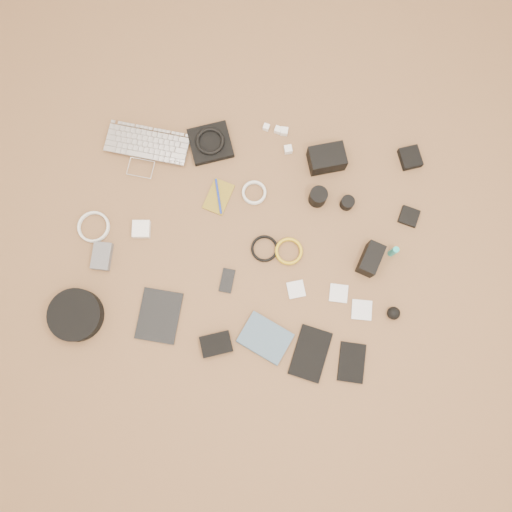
# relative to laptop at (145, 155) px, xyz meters

# --- Properties ---
(room_shell) EXTENTS (4.04, 4.04, 2.58)m
(room_shell) POSITION_rel_laptop_xyz_m (0.48, -0.34, 1.24)
(room_shell) COLOR brown
(room_shell) RESTS_ON ground
(laptop) EXTENTS (0.37, 0.27, 0.03)m
(laptop) POSITION_rel_laptop_xyz_m (0.00, 0.00, 0.00)
(laptop) COLOR #BBBCC0
(laptop) RESTS_ON ground
(headphone_pouch) EXTENTS (0.22, 0.21, 0.03)m
(headphone_pouch) POSITION_rel_laptop_xyz_m (0.27, 0.09, 0.00)
(headphone_pouch) COLOR black
(headphone_pouch) RESTS_ON ground
(headphones) EXTENTS (0.15, 0.15, 0.02)m
(headphones) POSITION_rel_laptop_xyz_m (0.27, 0.09, 0.02)
(headphones) COLOR black
(headphones) RESTS_ON headphone_pouch
(charger_a) EXTENTS (0.03, 0.03, 0.02)m
(charger_a) POSITION_rel_laptop_xyz_m (0.50, 0.19, -0.00)
(charger_a) COLOR white
(charger_a) RESTS_ON ground
(charger_b) EXTENTS (0.03, 0.03, 0.03)m
(charger_b) POSITION_rel_laptop_xyz_m (0.55, 0.18, -0.00)
(charger_b) COLOR white
(charger_b) RESTS_ON ground
(charger_c) EXTENTS (0.03, 0.03, 0.03)m
(charger_c) POSITION_rel_laptop_xyz_m (0.58, 0.18, 0.00)
(charger_c) COLOR white
(charger_c) RESTS_ON ground
(charger_d) EXTENTS (0.04, 0.04, 0.03)m
(charger_d) POSITION_rel_laptop_xyz_m (0.61, 0.10, 0.00)
(charger_d) COLOR white
(charger_d) RESTS_ON ground
(dslr_camera) EXTENTS (0.17, 0.14, 0.09)m
(dslr_camera) POSITION_rel_laptop_xyz_m (0.77, 0.07, 0.03)
(dslr_camera) COLOR black
(dslr_camera) RESTS_ON ground
(lens_pouch) EXTENTS (0.11, 0.12, 0.03)m
(lens_pouch) POSITION_rel_laptop_xyz_m (1.13, 0.13, 0.00)
(lens_pouch) COLOR black
(lens_pouch) RESTS_ON ground
(notebook_olive) EXTENTS (0.13, 0.16, 0.01)m
(notebook_olive) POSITION_rel_laptop_xyz_m (0.34, -0.14, -0.01)
(notebook_olive) COLOR olive
(notebook_olive) RESTS_ON ground
(pen_blue) EXTENTS (0.05, 0.15, 0.01)m
(pen_blue) POSITION_rel_laptop_xyz_m (0.34, -0.14, -0.00)
(pen_blue) COLOR #1429A3
(pen_blue) RESTS_ON notebook_olive
(cable_white_a) EXTENTS (0.13, 0.13, 0.01)m
(cable_white_a) POSITION_rel_laptop_xyz_m (0.49, -0.11, -0.01)
(cable_white_a) COLOR silver
(cable_white_a) RESTS_ON ground
(lens_a) EXTENTS (0.09, 0.09, 0.08)m
(lens_a) POSITION_rel_laptop_xyz_m (0.75, -0.10, 0.03)
(lens_a) COLOR black
(lens_a) RESTS_ON ground
(lens_b) EXTENTS (0.06, 0.06, 0.05)m
(lens_b) POSITION_rel_laptop_xyz_m (0.88, -0.11, 0.01)
(lens_b) COLOR black
(lens_b) RESTS_ON ground
(card_reader) EXTENTS (0.09, 0.09, 0.02)m
(card_reader) POSITION_rel_laptop_xyz_m (1.14, -0.13, -0.00)
(card_reader) COLOR black
(card_reader) RESTS_ON ground
(power_brick) EXTENTS (0.08, 0.08, 0.03)m
(power_brick) POSITION_rel_laptop_xyz_m (0.04, -0.33, 0.00)
(power_brick) COLOR white
(power_brick) RESTS_ON ground
(cable_white_b) EXTENTS (0.15, 0.15, 0.01)m
(cable_white_b) POSITION_rel_laptop_xyz_m (-0.16, -0.34, -0.01)
(cable_white_b) COLOR silver
(cable_white_b) RESTS_ON ground
(cable_black) EXTENTS (0.15, 0.15, 0.01)m
(cable_black) POSITION_rel_laptop_xyz_m (0.56, -0.34, -0.01)
(cable_black) COLOR black
(cable_black) RESTS_ON ground
(cable_yellow) EXTENTS (0.15, 0.15, 0.01)m
(cable_yellow) POSITION_rel_laptop_xyz_m (0.66, -0.34, -0.01)
(cable_yellow) COLOR gold
(cable_yellow) RESTS_ON ground
(flash) EXTENTS (0.10, 0.14, 0.09)m
(flash) POSITION_rel_laptop_xyz_m (0.99, -0.34, 0.03)
(flash) COLOR black
(flash) RESTS_ON ground
(lens_cleaner) EXTENTS (0.03, 0.03, 0.09)m
(lens_cleaner) POSITION_rel_laptop_xyz_m (1.08, -0.30, 0.03)
(lens_cleaner) COLOR #19A8A1
(lens_cleaner) RESTS_ON ground
(battery_charger) EXTENTS (0.08, 0.11, 0.03)m
(battery_charger) POSITION_rel_laptop_xyz_m (-0.10, -0.46, 0.00)
(battery_charger) COLOR #58585D
(battery_charger) RESTS_ON ground
(tablet) EXTENTS (0.17, 0.22, 0.01)m
(tablet) POSITION_rel_laptop_xyz_m (0.17, -0.67, -0.01)
(tablet) COLOR black
(tablet) RESTS_ON ground
(phone) EXTENTS (0.06, 0.10, 0.01)m
(phone) POSITION_rel_laptop_xyz_m (0.42, -0.49, -0.01)
(phone) COLOR black
(phone) RESTS_ON ground
(filter_case_left) EXTENTS (0.09, 0.09, 0.01)m
(filter_case_left) POSITION_rel_laptop_xyz_m (0.71, -0.50, -0.01)
(filter_case_left) COLOR silver
(filter_case_left) RESTS_ON ground
(filter_case_mid) EXTENTS (0.07, 0.07, 0.01)m
(filter_case_mid) POSITION_rel_laptop_xyz_m (0.88, -0.49, -0.01)
(filter_case_mid) COLOR silver
(filter_case_mid) RESTS_ON ground
(filter_case_right) EXTENTS (0.08, 0.08, 0.01)m
(filter_case_right) POSITION_rel_laptop_xyz_m (0.98, -0.55, -0.01)
(filter_case_right) COLOR silver
(filter_case_right) RESTS_ON ground
(air_blower) EXTENTS (0.06, 0.06, 0.05)m
(air_blower) POSITION_rel_laptop_xyz_m (1.10, -0.54, 0.01)
(air_blower) COLOR black
(air_blower) RESTS_ON ground
(headphone_case) EXTENTS (0.28, 0.28, 0.06)m
(headphone_case) POSITION_rel_laptop_xyz_m (-0.16, -0.71, 0.02)
(headphone_case) COLOR black
(headphone_case) RESTS_ON ground
(drive_case) EXTENTS (0.14, 0.12, 0.03)m
(drive_case) POSITION_rel_laptop_xyz_m (0.41, -0.75, 0.00)
(drive_case) COLOR black
(drive_case) RESTS_ON ground
(paperback) EXTENTS (0.23, 0.21, 0.02)m
(paperback) POSITION_rel_laptop_xyz_m (0.58, -0.77, -0.00)
(paperback) COLOR #41596E
(paperback) RESTS_ON ground
(notebook_black_a) EXTENTS (0.16, 0.23, 0.01)m
(notebook_black_a) POSITION_rel_laptop_xyz_m (0.79, -0.74, -0.01)
(notebook_black_a) COLOR black
(notebook_black_a) RESTS_ON ground
(notebook_black_b) EXTENTS (0.10, 0.16, 0.01)m
(notebook_black_b) POSITION_rel_laptop_xyz_m (0.96, -0.76, -0.01)
(notebook_black_b) COLOR black
(notebook_black_b) RESTS_ON ground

